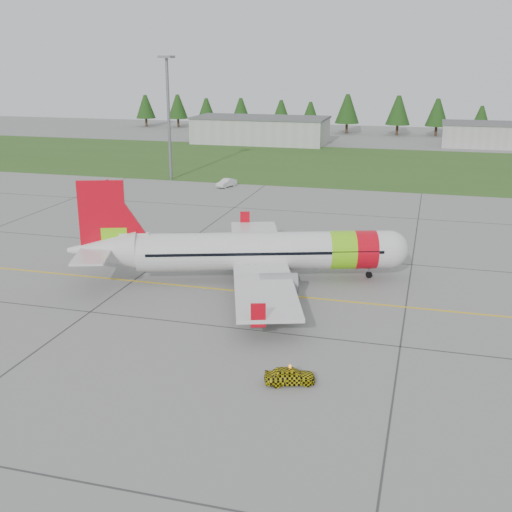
% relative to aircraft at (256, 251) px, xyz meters
% --- Properties ---
extents(ground, '(320.00, 320.00, 0.00)m').
position_rel_aircraft_xyz_m(ground, '(3.95, -11.45, -2.77)').
color(ground, gray).
rests_on(ground, ground).
extents(aircraft, '(30.67, 29.05, 9.59)m').
position_rel_aircraft_xyz_m(aircraft, '(0.00, 0.00, 0.00)').
color(aircraft, silver).
rests_on(aircraft, ground).
extents(follow_me_car, '(1.49, 1.61, 3.26)m').
position_rel_aircraft_xyz_m(follow_me_car, '(7.43, -18.92, -1.13)').
color(follow_me_car, yellow).
rests_on(follow_me_car, ground).
extents(service_van, '(1.76, 1.71, 4.02)m').
position_rel_aircraft_xyz_m(service_van, '(-16.78, 42.69, -0.76)').
color(service_van, silver).
rests_on(service_van, ground).
extents(grass_strip, '(320.00, 50.00, 0.03)m').
position_rel_aircraft_xyz_m(grass_strip, '(3.95, 70.55, -2.75)').
color(grass_strip, '#30561E').
rests_on(grass_strip, ground).
extents(taxi_guideline, '(120.00, 0.25, 0.02)m').
position_rel_aircraft_xyz_m(taxi_guideline, '(3.95, -3.45, -2.75)').
color(taxi_guideline, gold).
rests_on(taxi_guideline, ground).
extents(hangar_west, '(32.00, 14.00, 6.00)m').
position_rel_aircraft_xyz_m(hangar_west, '(-26.05, 98.55, 0.23)').
color(hangar_west, '#A8A8A3').
rests_on(hangar_west, ground).
extents(hangar_east, '(24.00, 12.00, 5.20)m').
position_rel_aircraft_xyz_m(hangar_east, '(28.95, 106.55, -0.17)').
color(hangar_east, '#A8A8A3').
rests_on(hangar_east, ground).
extents(floodlight_mast, '(0.50, 0.50, 20.00)m').
position_rel_aircraft_xyz_m(floodlight_mast, '(-28.05, 46.55, 7.23)').
color(floodlight_mast, slate).
rests_on(floodlight_mast, ground).
extents(treeline, '(160.00, 8.00, 10.00)m').
position_rel_aircraft_xyz_m(treeline, '(3.95, 126.55, 2.23)').
color(treeline, '#1C3F14').
rests_on(treeline, ground).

